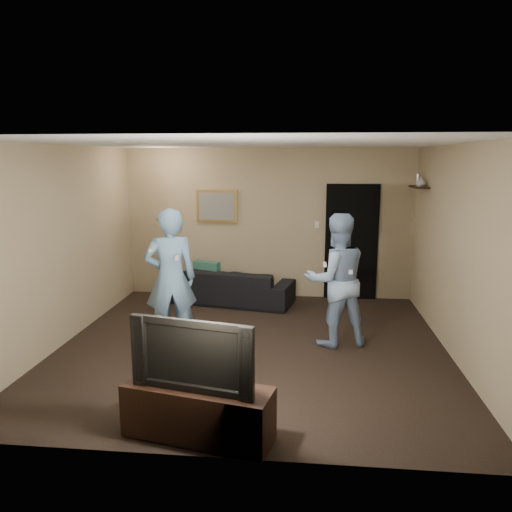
# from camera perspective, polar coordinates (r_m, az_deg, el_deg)

# --- Properties ---
(ground) EXTENTS (5.00, 5.00, 0.00)m
(ground) POSITION_cam_1_polar(r_m,az_deg,el_deg) (6.65, -0.42, -10.26)
(ground) COLOR black
(ground) RESTS_ON ground
(ceiling) EXTENTS (5.00, 5.00, 0.04)m
(ceiling) POSITION_cam_1_polar(r_m,az_deg,el_deg) (6.20, -0.46, 12.73)
(ceiling) COLOR silver
(ceiling) RESTS_ON wall_back
(wall_back) EXTENTS (5.00, 0.04, 2.60)m
(wall_back) POSITION_cam_1_polar(r_m,az_deg,el_deg) (8.76, 1.39, 3.72)
(wall_back) COLOR tan
(wall_back) RESTS_ON ground
(wall_front) EXTENTS (5.00, 0.04, 2.60)m
(wall_front) POSITION_cam_1_polar(r_m,az_deg,el_deg) (3.89, -4.57, -5.72)
(wall_front) COLOR tan
(wall_front) RESTS_ON ground
(wall_left) EXTENTS (0.04, 5.00, 2.60)m
(wall_left) POSITION_cam_1_polar(r_m,az_deg,el_deg) (7.03, -21.15, 1.14)
(wall_left) COLOR tan
(wall_left) RESTS_ON ground
(wall_right) EXTENTS (0.04, 5.00, 2.60)m
(wall_right) POSITION_cam_1_polar(r_m,az_deg,el_deg) (6.52, 21.98, 0.35)
(wall_right) COLOR tan
(wall_right) RESTS_ON ground
(sofa) EXTENTS (2.12, 1.15, 0.58)m
(sofa) POSITION_cam_1_polar(r_m,az_deg,el_deg) (8.49, -2.61, -3.46)
(sofa) COLOR black
(sofa) RESTS_ON ground
(throw_pillow) EXTENTS (0.48, 0.28, 0.46)m
(throw_pillow) POSITION_cam_1_polar(r_m,az_deg,el_deg) (8.52, -5.64, -2.14)
(throw_pillow) COLOR #1A4E42
(throw_pillow) RESTS_ON sofa
(painting_frame) EXTENTS (0.72, 0.05, 0.57)m
(painting_frame) POSITION_cam_1_polar(r_m,az_deg,el_deg) (8.82, -4.49, 5.70)
(painting_frame) COLOR olive
(painting_frame) RESTS_ON wall_back
(painting_canvas) EXTENTS (0.62, 0.01, 0.47)m
(painting_canvas) POSITION_cam_1_polar(r_m,az_deg,el_deg) (8.79, -4.52, 5.68)
(painting_canvas) COLOR slate
(painting_canvas) RESTS_ON painting_frame
(doorway) EXTENTS (0.90, 0.06, 2.00)m
(doorway) POSITION_cam_1_polar(r_m,az_deg,el_deg) (8.78, 10.84, 1.56)
(doorway) COLOR black
(doorway) RESTS_ON ground
(light_switch) EXTENTS (0.08, 0.02, 0.12)m
(light_switch) POSITION_cam_1_polar(r_m,az_deg,el_deg) (8.71, 6.97, 3.60)
(light_switch) COLOR silver
(light_switch) RESTS_ON wall_back
(wall_shelf) EXTENTS (0.20, 0.60, 0.03)m
(wall_shelf) POSITION_cam_1_polar(r_m,az_deg,el_deg) (8.15, 18.14, 7.50)
(wall_shelf) COLOR black
(wall_shelf) RESTS_ON wall_right
(shelf_vase) EXTENTS (0.16, 0.16, 0.14)m
(shelf_vase) POSITION_cam_1_polar(r_m,az_deg,el_deg) (8.05, 18.32, 8.06)
(shelf_vase) COLOR silver
(shelf_vase) RESTS_ON wall_shelf
(shelf_figurine) EXTENTS (0.06, 0.06, 0.18)m
(shelf_figurine) POSITION_cam_1_polar(r_m,az_deg,el_deg) (8.25, 18.03, 8.27)
(shelf_figurine) COLOR #B4B3B8
(shelf_figurine) RESTS_ON wall_shelf
(tv_console) EXTENTS (1.37, 0.69, 0.47)m
(tv_console) POSITION_cam_1_polar(r_m,az_deg,el_deg) (4.59, -6.64, -17.24)
(tv_console) COLOR black
(tv_console) RESTS_ON ground
(television) EXTENTS (1.11, 0.37, 0.63)m
(television) POSITION_cam_1_polar(r_m,az_deg,el_deg) (4.36, -6.80, -10.83)
(television) COLOR black
(television) RESTS_ON tv_console
(wii_player_left) EXTENTS (0.77, 0.63, 1.81)m
(wii_player_left) POSITION_cam_1_polar(r_m,az_deg,el_deg) (6.52, -9.74, -2.52)
(wii_player_left) COLOR #76A5CD
(wii_player_left) RESTS_ON ground
(wii_player_right) EXTENTS (1.00, 0.87, 1.74)m
(wii_player_right) POSITION_cam_1_polar(r_m,az_deg,el_deg) (6.56, 9.14, -2.73)
(wii_player_right) COLOR #8CA8CB
(wii_player_right) RESTS_ON ground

